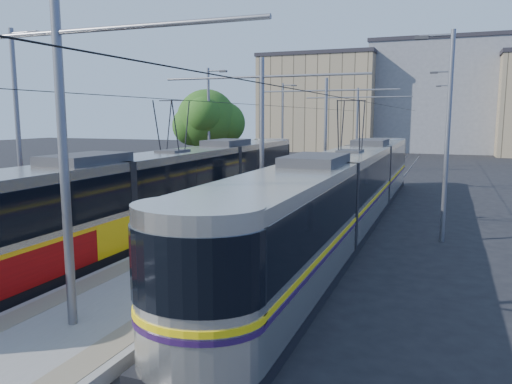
% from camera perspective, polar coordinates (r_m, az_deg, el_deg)
% --- Properties ---
extents(ground, '(160.00, 160.00, 0.00)m').
position_cam_1_polar(ground, '(15.20, -10.04, -10.00)').
color(ground, black).
rests_on(ground, ground).
extents(platform, '(4.00, 50.00, 0.30)m').
position_cam_1_polar(platform, '(30.61, 6.53, -0.23)').
color(platform, gray).
rests_on(platform, ground).
extents(tactile_strip_left, '(0.70, 50.00, 0.01)m').
position_cam_1_polar(tactile_strip_left, '(30.98, 3.93, 0.20)').
color(tactile_strip_left, gray).
rests_on(tactile_strip_left, platform).
extents(tactile_strip_right, '(0.70, 50.00, 0.01)m').
position_cam_1_polar(tactile_strip_right, '(30.27, 9.19, -0.09)').
color(tactile_strip_right, gray).
rests_on(tactile_strip_right, platform).
extents(rails, '(8.71, 70.00, 0.03)m').
position_cam_1_polar(rails, '(30.63, 6.52, -0.48)').
color(rails, gray).
rests_on(rails, ground).
extents(tram_left, '(2.43, 28.07, 5.50)m').
position_cam_1_polar(tram_left, '(22.14, -9.39, 0.41)').
color(tram_left, black).
rests_on(tram_left, ground).
extents(tram_right, '(2.43, 30.20, 5.50)m').
position_cam_1_polar(tram_right, '(22.10, 10.59, 0.75)').
color(tram_right, black).
rests_on(tram_right, ground).
extents(catenary, '(9.20, 70.00, 7.00)m').
position_cam_1_polar(catenary, '(27.51, 5.18, 7.95)').
color(catenary, slate).
rests_on(catenary, platform).
extents(street_lamps, '(15.18, 38.22, 8.00)m').
position_cam_1_polar(street_lamps, '(34.15, 8.34, 7.44)').
color(street_lamps, slate).
rests_on(street_lamps, ground).
extents(shelter, '(0.77, 1.05, 2.09)m').
position_cam_1_polar(shelter, '(27.31, 4.80, 1.37)').
color(shelter, black).
rests_on(shelter, platform).
extents(tree, '(4.64, 4.29, 6.74)m').
position_cam_1_polar(tree, '(35.72, -5.12, 8.14)').
color(tree, '#382314').
rests_on(tree, ground).
extents(building_left, '(16.32, 12.24, 13.58)m').
position_cam_1_polar(building_left, '(74.43, 7.49, 10.04)').
color(building_left, gray).
rests_on(building_left, ground).
extents(building_centre, '(18.36, 14.28, 15.18)m').
position_cam_1_polar(building_centre, '(76.37, 20.17, 10.16)').
color(building_centre, gray).
rests_on(building_centre, ground).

